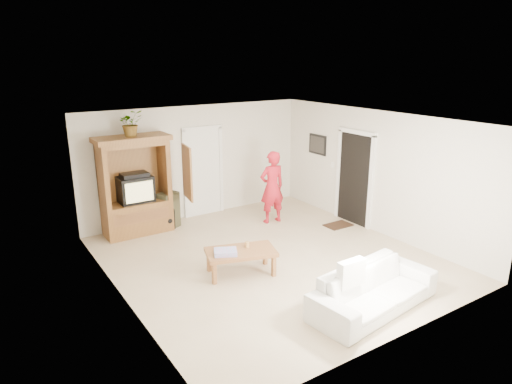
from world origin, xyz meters
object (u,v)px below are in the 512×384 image
armoire (137,192)px  sofa (374,289)px  man (272,187)px  coffee_table (241,253)px

armoire → sofa: armoire is taller
man → sofa: bearing=81.7°
armoire → man: size_ratio=1.27×
sofa → coffee_table: size_ratio=1.63×
armoire → man: bearing=-20.5°
armoire → sofa: (1.88, -4.95, -0.59)m
man → coffee_table: (-1.96, -1.85, -0.44)m
armoire → coffee_table: (0.81, -2.88, -0.52)m
armoire → sofa: 5.33m
armoire → man: armoire is taller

